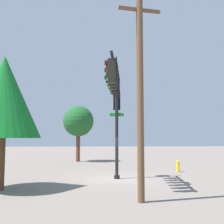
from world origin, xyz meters
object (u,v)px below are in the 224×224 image
(utility_pole, at_px, (140,92))
(fire_hydrant, at_px, (178,166))
(tree_near, at_px, (78,121))
(signal_pole_assembly, at_px, (115,91))
(tree_mid, at_px, (4,97))

(utility_pole, bearing_deg, fire_hydrant, 155.48)
(fire_hydrant, height_order, tree_near, tree_near)
(utility_pole, bearing_deg, signal_pole_assembly, -169.40)
(signal_pole_assembly, xyz_separation_m, utility_pole, (4.12, 0.77, -0.75))
(tree_near, relative_size, tree_mid, 0.89)
(fire_hydrant, relative_size, tree_mid, 0.13)
(signal_pole_assembly, relative_size, tree_mid, 1.02)
(signal_pole_assembly, height_order, tree_near, signal_pole_assembly)
(signal_pole_assembly, relative_size, fire_hydrant, 8.04)
(fire_hydrant, distance_m, tree_mid, 12.92)
(signal_pole_assembly, relative_size, tree_near, 1.14)
(utility_pole, relative_size, tree_near, 1.43)
(utility_pole, xyz_separation_m, tree_mid, (-2.81, -6.34, 0.18))
(tree_near, distance_m, tree_mid, 15.48)
(utility_pole, distance_m, tree_mid, 6.94)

